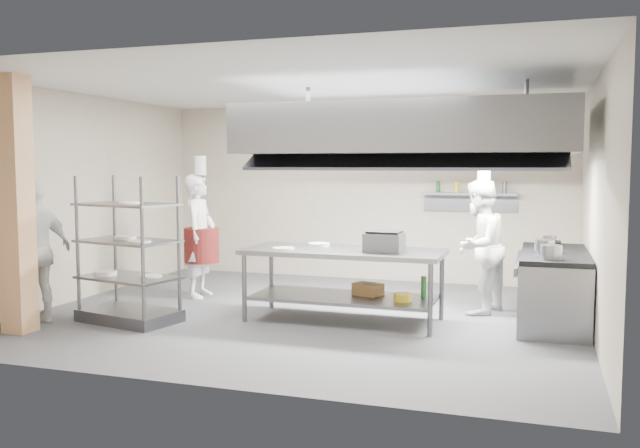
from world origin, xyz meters
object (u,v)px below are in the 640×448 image
(chef_head, at_px, (200,236))
(pass_rack, at_px, (128,249))
(island, at_px, (344,285))
(chef_line, at_px, (479,247))
(griddle, at_px, (384,242))
(chef_plating, at_px, (35,252))
(stockpot, at_px, (544,246))
(cooking_range, at_px, (553,290))

(chef_head, bearing_deg, pass_rack, 170.97)
(island, distance_m, chef_line, 1.91)
(pass_rack, relative_size, griddle, 4.00)
(chef_plating, bearing_deg, chef_line, 122.62)
(island, relative_size, stockpot, 10.60)
(pass_rack, distance_m, stockpot, 5.13)
(stockpot, bearing_deg, pass_rack, -164.44)
(cooking_range, relative_size, chef_plating, 1.11)
(pass_rack, distance_m, griddle, 3.19)
(pass_rack, distance_m, chef_plating, 1.12)
(chef_line, bearing_deg, chef_plating, -45.98)
(chef_head, height_order, chef_plating, chef_head)
(griddle, distance_m, stockpot, 1.94)
(cooking_range, xyz_separation_m, chef_head, (-4.98, 0.17, 0.49))
(chef_head, xyz_separation_m, chef_line, (4.04, 0.14, -0.02))
(pass_rack, relative_size, chef_plating, 1.01)
(island, relative_size, griddle, 5.45)
(pass_rack, bearing_deg, griddle, 27.90)
(cooking_range, xyz_separation_m, chef_line, (-0.94, 0.32, 0.47))
(chef_head, relative_size, griddle, 3.99)
(chef_line, height_order, chef_plating, chef_plating)
(pass_rack, bearing_deg, island, 31.24)
(chef_head, distance_m, chef_line, 4.04)
(island, bearing_deg, pass_rack, -160.77)
(chef_head, xyz_separation_m, griddle, (2.99, -0.86, 0.11))
(chef_line, distance_m, griddle, 1.46)
(cooking_range, xyz_separation_m, griddle, (-1.99, -0.69, 0.60))
(griddle, height_order, stockpot, griddle)
(chef_plating, xyz_separation_m, griddle, (4.09, 1.31, 0.12))
(stockpot, bearing_deg, cooking_range, 53.30)
(pass_rack, height_order, stockpot, pass_rack)
(island, distance_m, chef_head, 2.65)
(island, bearing_deg, chef_plating, -159.13)
(cooking_range, relative_size, chef_head, 1.10)
(island, relative_size, chef_head, 1.36)
(griddle, bearing_deg, cooking_range, 21.87)
(chef_line, relative_size, griddle, 3.89)
(island, relative_size, chef_plating, 1.38)
(island, distance_m, pass_rack, 2.73)
(griddle, bearing_deg, chef_line, 46.63)
(island, height_order, cooking_range, island)
(island, distance_m, griddle, 0.77)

